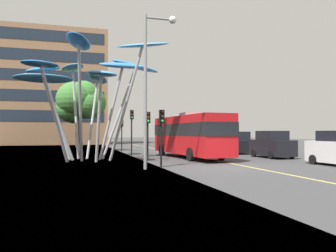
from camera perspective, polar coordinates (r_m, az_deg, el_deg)
The scene contains 15 objects.
ground at distance 19.85m, azimuth 7.13°, elevation -7.05°, with size 120.00×240.00×0.10m.
red_bus at distance 27.08m, azimuth 3.63°, elevation -1.26°, with size 3.19×10.83×3.53m.
leaf_sculpture at distance 25.96m, azimuth -12.91°, elevation 8.66°, with size 11.33×10.28×8.39m.
traffic_light_kerb_near at distance 19.93m, azimuth -1.08°, elevation 0.09°, with size 0.28×0.42×3.34m.
traffic_light_kerb_far at distance 24.17m, azimuth -3.36°, elevation 0.12°, with size 0.28×0.42×3.47m.
traffic_light_island_mid at distance 29.84m, azimuth -6.08°, elevation 0.53°, with size 0.28×0.42×3.96m.
traffic_light_opposite at distance 36.78m, azimuth -7.73°, elevation -0.33°, with size 0.28×0.42×3.43m.
car_parked_mid at distance 28.47m, azimuth 17.00°, elevation -3.07°, with size 2.03×4.03×2.14m.
car_parked_far at distance 33.46m, azimuth 11.35°, elevation -2.84°, with size 2.07×4.38×2.09m.
car_side_street at distance 40.11m, azimuth 7.64°, elevation -2.49°, with size 1.90×4.51×2.16m.
car_far_side at distance 46.24m, azimuth 3.84°, elevation -2.32°, with size 1.99×4.55×2.18m.
street_lamp at distance 19.07m, azimuth -2.63°, elevation 9.16°, with size 1.88×0.44×8.58m.
tree_pavement_near at distance 37.37m, azimuth -14.34°, elevation 4.00°, with size 5.25×4.27×7.57m.
tree_pavement_far at distance 49.52m, azimuth -15.88°, elevation 2.67°, with size 3.69×4.90×7.15m.
backdrop_building at distance 62.92m, azimuth -19.90°, elevation 5.89°, with size 20.47×10.88×19.18m.
Camera 1 is at (-8.42, -18.18, 2.02)m, focal length 36.46 mm.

